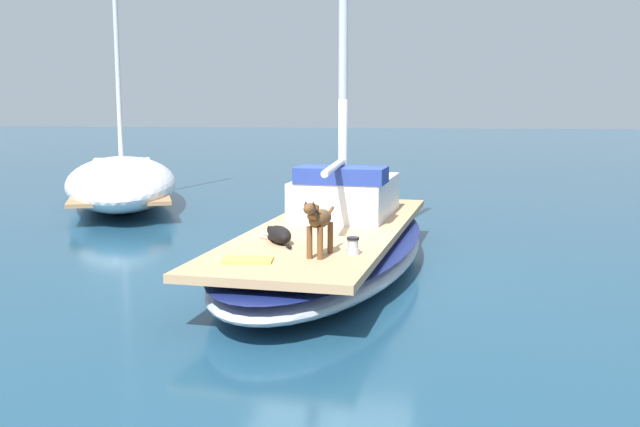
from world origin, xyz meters
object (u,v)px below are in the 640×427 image
Objects in this scene: sailboat_main at (329,249)px; deck_winch at (353,246)px; dog_brown at (319,221)px; coiled_rope at (271,236)px; dog_black at (279,234)px; moored_boat_port_side at (122,180)px; deck_towel at (248,260)px.

sailboat_main is 2.00m from deck_winch.
coiled_rope is at bearing 124.87° from dog_brown.
coiled_rope is (-0.67, -0.93, 0.35)m from sailboat_main.
sailboat_main is 8.42× the size of dog_black.
dog_black is at bearing 148.58° from deck_winch.
coiled_rope is at bearing -54.84° from moored_boat_port_side.
sailboat_main is 8.70m from moored_boat_port_side.
moored_boat_port_side is at bearing 125.16° from coiled_rope.
deck_winch is 0.03× the size of moored_boat_port_side.
dog_black is 0.11× the size of moored_boat_port_side.
moored_boat_port_side reaches higher than dog_brown.
deck_winch reaches higher than deck_towel.
dog_black is at bearing 83.22° from deck_towel.
dog_black is 9.38m from moored_boat_port_side.
deck_winch is at bearing -52.57° from moored_boat_port_side.
dog_black is 0.39m from coiled_rope.
sailboat_main is at bearing 54.23° from coiled_rope.
deck_winch is at bearing 25.61° from dog_brown.
moored_boat_port_side is (-5.85, 6.43, 0.25)m from sailboat_main.
dog_brown is at bearing -54.88° from moored_boat_port_side.
coiled_rope is 0.58× the size of deck_towel.
deck_winch is at bearing 25.08° from deck_towel.
deck_winch is (0.39, 0.18, -0.32)m from dog_brown.
coiled_rope is (-0.17, 0.34, -0.08)m from dog_black.
dog_black is at bearing -55.20° from moored_boat_port_side.
moored_boat_port_side reaches higher than deck_towel.
deck_winch is 0.65× the size of coiled_rope.
deck_winch is 0.38× the size of deck_towel.
moored_boat_port_side is at bearing 132.29° from sailboat_main.
dog_brown reaches higher than deck_winch.
dog_brown is (0.13, -2.07, 0.75)m from sailboat_main.
dog_brown is 0.94m from deck_towel.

